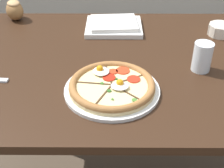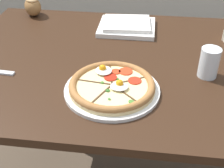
{
  "view_description": "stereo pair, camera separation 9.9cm",
  "coord_description": "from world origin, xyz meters",
  "px_view_note": "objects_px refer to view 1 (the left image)",
  "views": [
    {
      "loc": [
        -0.07,
        -1.02,
        1.35
      ],
      "look_at": [
        -0.08,
        -0.21,
        0.78
      ],
      "focal_mm": 50.0,
      "sensor_mm": 36.0,
      "label": 1
    },
    {
      "loc": [
        0.03,
        -1.02,
        1.35
      ],
      "look_at": [
        -0.08,
        -0.21,
        0.78
      ],
      "focal_mm": 50.0,
      "sensor_mm": 36.0,
      "label": 2
    }
  ],
  "objects_px": {
    "pizza": "(112,87)",
    "bread_piece_mid": "(15,10)",
    "dining_table": "(131,80)",
    "napkin_folded": "(114,25)",
    "water_glass": "(202,58)",
    "ramekin_bowl": "(221,29)"
  },
  "relations": [
    {
      "from": "pizza",
      "to": "bread_piece_mid",
      "type": "height_order",
      "value": "bread_piece_mid"
    },
    {
      "from": "ramekin_bowl",
      "to": "water_glass",
      "type": "bearing_deg",
      "value": -117.7
    },
    {
      "from": "ramekin_bowl",
      "to": "water_glass",
      "type": "xyz_separation_m",
      "value": [
        -0.15,
        -0.28,
        0.02
      ]
    },
    {
      "from": "ramekin_bowl",
      "to": "water_glass",
      "type": "relative_size",
      "value": 1.03
    },
    {
      "from": "dining_table",
      "to": "water_glass",
      "type": "distance_m",
      "value": 0.29
    },
    {
      "from": "dining_table",
      "to": "water_glass",
      "type": "xyz_separation_m",
      "value": [
        0.24,
        -0.07,
        0.14
      ]
    },
    {
      "from": "ramekin_bowl",
      "to": "water_glass",
      "type": "distance_m",
      "value": 0.32
    },
    {
      "from": "napkin_folded",
      "to": "pizza",
      "type": "bearing_deg",
      "value": -90.59
    },
    {
      "from": "pizza",
      "to": "bread_piece_mid",
      "type": "relative_size",
      "value": 2.42
    },
    {
      "from": "water_glass",
      "to": "pizza",
      "type": "bearing_deg",
      "value": -156.86
    },
    {
      "from": "dining_table",
      "to": "water_glass",
      "type": "bearing_deg",
      "value": -16.41
    },
    {
      "from": "pizza",
      "to": "ramekin_bowl",
      "type": "height_order",
      "value": "pizza"
    },
    {
      "from": "napkin_folded",
      "to": "bread_piece_mid",
      "type": "bearing_deg",
      "value": 167.46
    },
    {
      "from": "bread_piece_mid",
      "to": "water_glass",
      "type": "relative_size",
      "value": 1.21
    },
    {
      "from": "pizza",
      "to": "water_glass",
      "type": "distance_m",
      "value": 0.35
    },
    {
      "from": "napkin_folded",
      "to": "bread_piece_mid",
      "type": "height_order",
      "value": "bread_piece_mid"
    },
    {
      "from": "dining_table",
      "to": "napkin_folded",
      "type": "distance_m",
      "value": 0.3
    },
    {
      "from": "pizza",
      "to": "water_glass",
      "type": "height_order",
      "value": "water_glass"
    },
    {
      "from": "pizza",
      "to": "dining_table",
      "type": "bearing_deg",
      "value": 69.83
    },
    {
      "from": "dining_table",
      "to": "bread_piece_mid",
      "type": "height_order",
      "value": "bread_piece_mid"
    },
    {
      "from": "dining_table",
      "to": "water_glass",
      "type": "relative_size",
      "value": 13.36
    },
    {
      "from": "dining_table",
      "to": "napkin_folded",
      "type": "relative_size",
      "value": 5.66
    }
  ]
}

